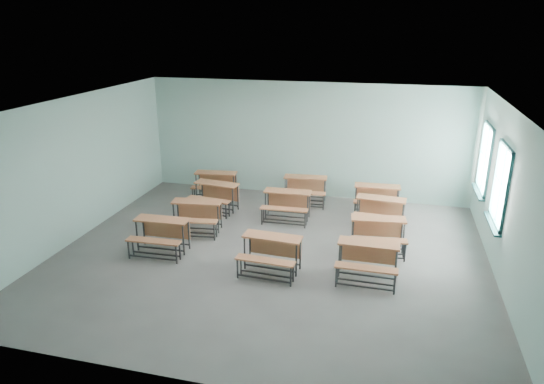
{
  "coord_description": "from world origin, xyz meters",
  "views": [
    {
      "loc": [
        2.34,
        -9.02,
        4.73
      ],
      "look_at": [
        -0.26,
        1.2,
        1.0
      ],
      "focal_mm": 32.0,
      "sensor_mm": 36.0,
      "label": 1
    }
  ],
  "objects": [
    {
      "name": "desk_unit_r0c1",
      "position": [
        0.19,
        -0.68,
        0.49
      ],
      "size": [
        1.2,
        0.84,
        0.73
      ],
      "rotation": [
        0.0,
        0.0,
        -0.05
      ],
      "color": "#A9623D",
      "rests_on": "ground"
    },
    {
      "name": "desk_unit_r1c0",
      "position": [
        -2.0,
        0.79,
        0.49
      ],
      "size": [
        1.25,
        0.92,
        0.73
      ],
      "rotation": [
        0.0,
        0.0,
        0.12
      ],
      "color": "#A9623D",
      "rests_on": "ground"
    },
    {
      "name": "room",
      "position": [
        0.08,
        0.03,
        1.6
      ],
      "size": [
        9.04,
        8.04,
        3.24
      ],
      "color": "slate",
      "rests_on": "ground"
    },
    {
      "name": "desk_unit_r3c0",
      "position": [
        -2.38,
        3.06,
        0.49
      ],
      "size": [
        1.25,
        0.91,
        0.73
      ],
      "rotation": [
        0.0,
        0.0,
        0.12
      ],
      "color": "#A9623D",
      "rests_on": "ground"
    },
    {
      "name": "desk_unit_r3c2",
      "position": [
        2.07,
        3.01,
        0.49
      ],
      "size": [
        1.21,
        0.85,
        0.73
      ],
      "rotation": [
        0.0,
        0.0,
        0.06
      ],
      "color": "#A9623D",
      "rests_on": "ground"
    },
    {
      "name": "desk_unit_r2c2",
      "position": [
        2.19,
        2.08,
        0.49
      ],
      "size": [
        1.22,
        0.87,
        0.73
      ],
      "rotation": [
        0.0,
        0.0,
        -0.07
      ],
      "color": "#A9623D",
      "rests_on": "ground"
    },
    {
      "name": "desk_unit_r1c2",
      "position": [
        2.2,
        0.79,
        0.49
      ],
      "size": [
        1.25,
        0.91,
        0.73
      ],
      "rotation": [
        0.0,
        0.0,
        0.11
      ],
      "color": "#A9623D",
      "rests_on": "ground"
    },
    {
      "name": "desk_unit_r0c2",
      "position": [
        2.06,
        -0.51,
        0.49
      ],
      "size": [
        1.17,
        0.79,
        0.73
      ],
      "rotation": [
        0.0,
        0.0,
        -0.01
      ],
      "color": "#A9623D",
      "rests_on": "ground"
    },
    {
      "name": "desk_unit_r3c1",
      "position": [
        0.13,
        3.3,
        0.49
      ],
      "size": [
        1.23,
        0.89,
        0.73
      ],
      "rotation": [
        0.0,
        0.0,
        0.09
      ],
      "color": "#A9623D",
      "rests_on": "ground"
    },
    {
      "name": "desk_unit_r2c1",
      "position": [
        -0.09,
        2.02,
        0.49
      ],
      "size": [
        1.19,
        0.82,
        0.73
      ],
      "rotation": [
        0.0,
        0.0,
        0.04
      ],
      "color": "#A9623D",
      "rests_on": "ground"
    },
    {
      "name": "desk_unit_r0c0",
      "position": [
        -2.32,
        -0.42,
        0.49
      ],
      "size": [
        1.19,
        0.82,
        0.73
      ],
      "rotation": [
        0.0,
        0.0,
        0.03
      ],
      "color": "#A9623D",
      "rests_on": "ground"
    },
    {
      "name": "desk_unit_r2c0",
      "position": [
        -2.05,
        2.18,
        0.49
      ],
      "size": [
        1.25,
        0.92,
        0.73
      ],
      "rotation": [
        0.0,
        0.0,
        -0.13
      ],
      "color": "#A9623D",
      "rests_on": "ground"
    }
  ]
}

